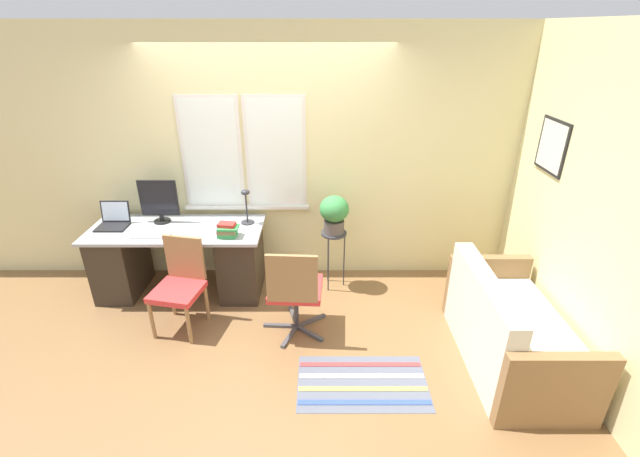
# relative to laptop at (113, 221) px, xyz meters

# --- Properties ---
(ground_plane) EXTENTS (14.00, 14.00, 0.00)m
(ground_plane) POSITION_rel_laptop_xyz_m (1.63, -0.42, -0.80)
(ground_plane) COLOR brown
(wall_back_with_window) EXTENTS (9.00, 0.12, 2.70)m
(wall_back_with_window) POSITION_rel_laptop_xyz_m (1.62, 0.38, 0.55)
(wall_back_with_window) COLOR beige
(wall_back_with_window) RESTS_ON ground_plane
(wall_right_with_picture) EXTENTS (0.08, 9.00, 2.70)m
(wall_right_with_picture) POSITION_rel_laptop_xyz_m (4.26, -0.42, 0.55)
(wall_right_with_picture) COLOR beige
(wall_right_with_picture) RESTS_ON ground_plane
(desk) EXTENTS (1.77, 0.73, 0.75)m
(desk) POSITION_rel_laptop_xyz_m (0.66, -0.06, -0.41)
(desk) COLOR #9EA3A8
(desk) RESTS_ON ground_plane
(laptop) EXTENTS (0.30, 0.27, 0.24)m
(laptop) POSITION_rel_laptop_xyz_m (0.00, 0.00, 0.00)
(laptop) COLOR black
(laptop) RESTS_ON desk
(monitor) EXTENTS (0.40, 0.17, 0.46)m
(monitor) POSITION_rel_laptop_xyz_m (0.47, 0.11, 0.18)
(monitor) COLOR black
(monitor) RESTS_ON desk
(keyboard) EXTENTS (0.38, 0.11, 0.02)m
(keyboard) POSITION_rel_laptop_xyz_m (0.46, -0.25, -0.04)
(keyboard) COLOR silver
(keyboard) RESTS_ON desk
(mouse) EXTENTS (0.04, 0.06, 0.03)m
(mouse) POSITION_rel_laptop_xyz_m (0.75, -0.26, -0.04)
(mouse) COLOR silver
(mouse) RESTS_ON desk
(desk_lamp) EXTENTS (0.14, 0.14, 0.37)m
(desk_lamp) POSITION_rel_laptop_xyz_m (1.38, 0.08, 0.17)
(desk_lamp) COLOR #2D2D33
(desk_lamp) RESTS_ON desk
(book_stack) EXTENTS (0.21, 0.17, 0.14)m
(book_stack) POSITION_rel_laptop_xyz_m (1.23, -0.24, 0.02)
(book_stack) COLOR green
(book_stack) RESTS_ON desk
(desk_chair_wooden) EXTENTS (0.50, 0.51, 0.88)m
(desk_chair_wooden) POSITION_rel_laptop_xyz_m (0.84, -0.65, -0.34)
(desk_chair_wooden) COLOR olive
(desk_chair_wooden) RESTS_ON ground_plane
(office_chair_swivel) EXTENTS (0.60, 0.62, 0.93)m
(office_chair_swivel) POSITION_rel_laptop_xyz_m (1.92, -0.79, -0.32)
(office_chair_swivel) COLOR #47474C
(office_chair_swivel) RESTS_ON ground_plane
(couch_loveseat) EXTENTS (0.77, 1.44, 0.82)m
(couch_loveseat) POSITION_rel_laptop_xyz_m (3.74, -1.15, -0.52)
(couch_loveseat) COLOR silver
(couch_loveseat) RESTS_ON ground_plane
(plant_stand) EXTENTS (0.27, 0.27, 0.66)m
(plant_stand) POSITION_rel_laptop_xyz_m (2.29, 0.03, -0.22)
(plant_stand) COLOR #333338
(plant_stand) RESTS_ON ground_plane
(potted_plant) EXTENTS (0.30, 0.30, 0.41)m
(potted_plant) POSITION_rel_laptop_xyz_m (2.29, 0.03, 0.08)
(potted_plant) COLOR #514C47
(potted_plant) RESTS_ON plant_stand
(floor_rug_striped) EXTENTS (1.06, 0.61, 0.01)m
(floor_rug_striped) POSITION_rel_laptop_xyz_m (2.49, -1.43, -0.80)
(floor_rug_striped) COLOR #565B6B
(floor_rug_striped) RESTS_ON ground_plane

